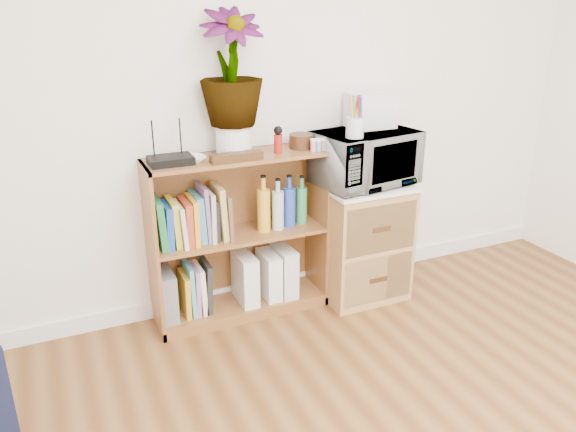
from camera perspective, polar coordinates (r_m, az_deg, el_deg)
skirting_board at (r=3.60m, az=-0.19°, el=-6.70°), size 4.00×0.02×0.10m
bookshelf at (r=3.18m, az=-4.95°, el=-2.17°), size 1.00×0.30×0.95m
wicker_unit at (r=3.46m, az=7.32°, el=-2.50°), size 0.50×0.45×0.70m
microwave at (r=3.28m, az=7.83°, el=5.87°), size 0.61×0.46×0.31m
pen_cup at (r=3.08m, az=6.80°, el=8.90°), size 0.10×0.10×0.11m
small_appliance at (r=3.35m, az=8.39°, el=10.59°), size 0.25×0.21×0.20m
router at (r=2.91m, az=-11.83°, el=5.57°), size 0.22×0.15×0.04m
white_bowl at (r=2.93m, az=-9.67°, el=5.72°), size 0.13×0.13×0.03m
plant_pot at (r=3.02m, az=-5.52°, el=7.68°), size 0.19×0.19×0.16m
potted_plant at (r=2.96m, az=-5.78°, el=14.76°), size 0.33×0.33×0.59m
trinket_box at (r=2.92m, az=-5.27°, el=6.01°), size 0.28×0.07×0.04m
kokeshi_doll at (r=3.05m, az=-1.01°, el=7.35°), size 0.05×0.05×0.10m
wooden_bowl at (r=3.17m, az=1.34°, el=7.61°), size 0.13×0.13×0.08m
paint_jars at (r=3.11m, az=3.12°, el=7.07°), size 0.10×0.04×0.05m
file_box at (r=3.20m, az=-12.25°, el=-7.78°), size 0.08×0.22×0.28m
magazine_holder_left at (r=3.29m, az=-4.39°, el=-6.28°), size 0.09×0.24×0.30m
magazine_holder_mid at (r=3.34m, az=-1.96°, el=-5.98°), size 0.09×0.22×0.28m
magazine_holder_right at (r=3.37m, az=-0.42°, el=-5.51°), size 0.09×0.24×0.30m
cookbooks at (r=3.05m, az=-9.69°, el=-0.26°), size 0.40×0.20×0.31m
liquor_bottles at (r=3.23m, az=0.27°, el=1.53°), size 0.46×0.07×0.32m
lower_books at (r=3.23m, az=-9.38°, el=-7.27°), size 0.16×0.19×0.30m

